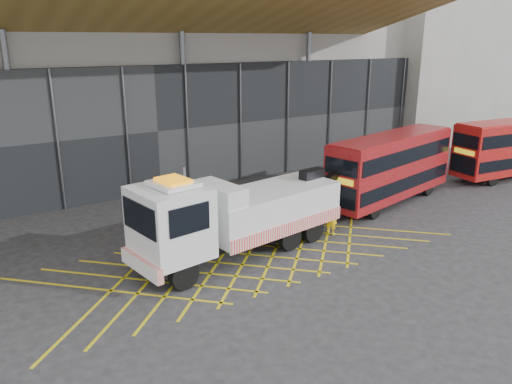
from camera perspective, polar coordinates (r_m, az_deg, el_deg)
ground_plane at (r=22.47m, az=-4.41°, el=-8.04°), size 120.00×120.00×0.00m
road_markings at (r=23.19m, az=-0.91°, el=-7.14°), size 19.96×7.16×0.01m
construction_building at (r=38.14m, az=-15.89°, el=15.65°), size 55.00×23.97×18.00m
east_building at (r=53.67m, az=18.76°, el=16.74°), size 15.00×12.00×20.00m
recovery_truck at (r=22.44m, az=-2.38°, el=-2.56°), size 12.37×4.32×4.28m
bus_towed at (r=30.90m, az=15.19°, el=2.96°), size 10.41×4.35×4.13m
worker at (r=25.51m, az=8.60°, el=-2.70°), size 0.64×0.81×1.94m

